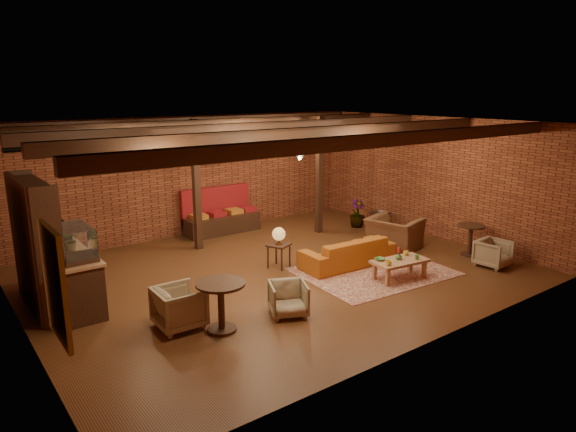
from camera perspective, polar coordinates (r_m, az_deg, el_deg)
floor at (r=11.24m, az=-1.02°, el=-6.29°), size 10.00×10.00×0.00m
ceiling at (r=10.58m, az=-1.10°, el=10.21°), size 10.00×8.00×0.02m
wall_back at (r=14.19m, az=-10.53°, el=4.42°), size 10.00×0.02×3.20m
wall_front at (r=7.99m, az=15.90°, el=-3.22°), size 10.00×0.02×3.20m
wall_left at (r=8.96m, az=-28.08°, el=-2.52°), size 0.02×8.00×3.20m
wall_right at (r=14.24m, az=15.57°, el=4.18°), size 0.02×8.00×3.20m
ceiling_beams at (r=10.58m, az=-1.09°, el=9.57°), size 9.80×6.40×0.22m
ceiling_pipe at (r=11.94m, az=-5.61°, el=8.89°), size 9.60×0.12×0.12m
post_left at (r=12.69m, az=-10.15°, el=3.33°), size 0.16×0.16×3.20m
post_right at (r=14.04m, az=3.50°, el=4.53°), size 0.16×0.16×3.20m
service_counter at (r=10.27m, az=-23.52°, el=-4.74°), size 0.80×2.50×1.60m
plant_counter at (r=10.36m, az=-23.47°, el=-2.15°), size 0.35×0.39×0.30m
shelving_hutch at (r=10.18m, az=-26.05°, el=-2.81°), size 0.52×2.00×2.40m
chalkboard_menu at (r=6.80m, az=-24.38°, el=-6.99°), size 0.08×0.96×1.46m
banquette at (r=14.29m, az=-7.38°, el=0.10°), size 2.10×0.70×1.00m
service_sign at (r=13.58m, az=-6.68°, el=7.34°), size 0.86×0.06×0.30m
ceiling_spotlights at (r=10.60m, az=-1.09°, el=8.38°), size 6.40×4.40×0.28m
rug at (r=11.44m, az=9.52°, el=-6.09°), size 3.31×2.63×0.01m
sofa at (r=11.66m, az=6.59°, el=-3.97°), size 2.24×0.98×0.64m
coffee_table at (r=11.03m, az=12.25°, el=-5.01°), size 1.26×0.74×0.66m
side_table_lamp at (r=11.34m, az=-1.03°, el=-2.37°), size 0.58×0.58×0.92m
round_table_left at (r=8.53m, az=-7.46°, el=-9.04°), size 0.81×0.81×0.84m
armchair_a at (r=8.84m, az=-11.98°, el=-9.67°), size 0.73×0.77×0.78m
armchair_b at (r=9.12m, az=0.04°, el=-9.02°), size 0.83×0.81×0.65m
armchair_right at (r=13.02m, az=11.74°, el=-1.32°), size 1.06×1.36×1.05m
side_table_book at (r=14.79m, az=10.17°, el=0.29°), size 0.48×0.48×0.51m
round_table_right at (r=12.97m, az=19.62°, el=-2.01°), size 0.64×0.64×0.75m
armchair_far at (r=12.40m, az=21.85°, el=-3.73°), size 0.69×0.65×0.67m
plant_tall at (r=14.76m, az=7.80°, el=3.29°), size 1.47×1.47×2.39m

